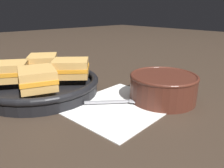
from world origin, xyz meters
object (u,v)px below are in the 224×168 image
object	(u,v)px
sandwich_far_left	(37,78)
sandwich_near_right	(8,71)
soup_bowl	(163,86)
spoon	(129,101)
sandwich_far_right	(71,68)
sandwich_near_left	(43,63)
skillet	(42,85)

from	to	relation	value
sandwich_far_left	sandwich_near_right	bearing A→B (deg)	105.02
soup_bowl	spoon	size ratio (longest dim) A/B	1.25
soup_bowl	spoon	distance (m)	0.09
sandwich_far_right	sandwich_near_left	bearing A→B (deg)	105.02
soup_bowl	sandwich_far_right	distance (m)	0.25
sandwich_near_left	sandwich_far_left	size ratio (longest dim) A/B	1.07
soup_bowl	spoon	bearing A→B (deg)	154.43
skillet	sandwich_near_left	xyz separation A→B (m)	(0.04, 0.07, 0.04)
soup_bowl	sandwich_far_left	world-z (taller)	sandwich_far_left
skillet	sandwich_near_left	size ratio (longest dim) A/B	2.46
soup_bowl	skillet	bearing A→B (deg)	128.63
spoon	sandwich_near_right	world-z (taller)	sandwich_near_right
spoon	soup_bowl	bearing A→B (deg)	11.48
spoon	sandwich_near_right	size ratio (longest dim) A/B	1.07
sandwich_far_left	sandwich_far_right	xyz separation A→B (m)	(0.11, 0.03, 0.00)
skillet	sandwich_near_right	xyz separation A→B (m)	(-0.07, 0.04, 0.04)
soup_bowl	sandwich_near_left	bearing A→B (deg)	116.68
soup_bowl	skillet	size ratio (longest dim) A/B	0.54
skillet	sandwich_far_left	size ratio (longest dim) A/B	2.63
skillet	sandwich_far_left	world-z (taller)	sandwich_far_left
sandwich_far_right	spoon	bearing A→B (deg)	-73.69
sandwich_near_right	sandwich_far_right	xyz separation A→B (m)	(0.14, -0.08, 0.00)
sandwich_far_left	spoon	bearing A→B (deg)	-41.98
spoon	sandwich_near_right	bearing A→B (deg)	163.83
soup_bowl	skillet	distance (m)	0.32
sandwich_near_right	sandwich_far_right	distance (m)	0.16
sandwich_near_left	sandwich_far_right	xyz separation A→B (m)	(0.03, -0.11, 0.00)
sandwich_near_left	sandwich_far_right	bearing A→B (deg)	-74.98
soup_bowl	sandwich_near_left	world-z (taller)	sandwich_near_left
soup_bowl	sandwich_near_right	bearing A→B (deg)	132.83
skillet	sandwich_far_right	xyz separation A→B (m)	(0.07, -0.04, 0.04)
soup_bowl	sandwich_near_right	world-z (taller)	sandwich_near_right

